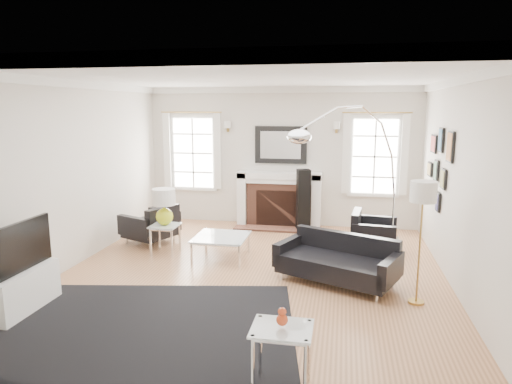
% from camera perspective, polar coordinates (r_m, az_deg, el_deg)
% --- Properties ---
extents(floor, '(6.00, 6.00, 0.00)m').
position_cam_1_polar(floor, '(6.75, -0.50, -10.23)').
color(floor, '#95603E').
rests_on(floor, ground).
extents(back_wall, '(5.50, 0.04, 2.80)m').
position_cam_1_polar(back_wall, '(9.33, 3.13, 4.39)').
color(back_wall, beige).
rests_on(back_wall, floor).
extents(front_wall, '(5.50, 0.04, 2.80)m').
position_cam_1_polar(front_wall, '(3.57, -10.14, -5.78)').
color(front_wall, beige).
rests_on(front_wall, floor).
extents(left_wall, '(0.04, 6.00, 2.80)m').
position_cam_1_polar(left_wall, '(7.44, -21.79, 2.10)').
color(left_wall, beige).
rests_on(left_wall, floor).
extents(right_wall, '(0.04, 6.00, 2.80)m').
position_cam_1_polar(right_wall, '(6.45, 24.20, 0.74)').
color(right_wall, beige).
rests_on(right_wall, floor).
extents(ceiling, '(5.50, 6.00, 0.02)m').
position_cam_1_polar(ceiling, '(6.33, -0.54, 14.21)').
color(ceiling, white).
rests_on(ceiling, back_wall).
extents(crown_molding, '(5.50, 6.00, 0.12)m').
position_cam_1_polar(crown_molding, '(6.33, -0.54, 13.67)').
color(crown_molding, white).
rests_on(crown_molding, back_wall).
extents(fireplace, '(1.70, 0.69, 1.11)m').
position_cam_1_polar(fireplace, '(9.25, 2.90, -1.03)').
color(fireplace, white).
rests_on(fireplace, floor).
extents(mantel_mirror, '(1.05, 0.07, 0.75)m').
position_cam_1_polar(mantel_mirror, '(9.26, 3.11, 5.90)').
color(mantel_mirror, black).
rests_on(mantel_mirror, back_wall).
extents(window_left, '(1.24, 0.15, 1.62)m').
position_cam_1_polar(window_left, '(9.69, -7.85, 4.89)').
color(window_left, white).
rests_on(window_left, back_wall).
extents(window_right, '(1.24, 0.15, 1.62)m').
position_cam_1_polar(window_right, '(9.20, 14.61, 4.35)').
color(window_right, white).
rests_on(window_right, back_wall).
extents(gallery_wall, '(0.04, 1.73, 1.29)m').
position_cam_1_polar(gallery_wall, '(7.68, 21.87, 3.34)').
color(gallery_wall, black).
rests_on(gallery_wall, right_wall).
extents(tv_unit, '(0.35, 1.00, 1.09)m').
position_cam_1_polar(tv_unit, '(6.17, -27.24, -10.24)').
color(tv_unit, white).
rests_on(tv_unit, floor).
extents(area_rug, '(3.79, 3.34, 0.01)m').
position_cam_1_polar(area_rug, '(5.22, -14.79, -17.07)').
color(area_rug, black).
rests_on(area_rug, floor).
extents(sofa, '(1.79, 1.32, 0.53)m').
position_cam_1_polar(sofa, '(6.48, 10.23, -8.58)').
color(sofa, black).
rests_on(sofa, floor).
extents(armchair_left, '(1.01, 1.06, 0.57)m').
position_cam_1_polar(armchair_left, '(8.36, -12.84, -4.13)').
color(armchair_left, black).
rests_on(armchair_left, floor).
extents(armchair_right, '(0.81, 0.88, 0.54)m').
position_cam_1_polar(armchair_right, '(8.03, 14.23, -4.91)').
color(armchair_right, black).
rests_on(armchair_right, floor).
extents(coffee_table, '(0.83, 0.83, 0.37)m').
position_cam_1_polar(coffee_table, '(7.35, -4.37, -5.75)').
color(coffee_table, silver).
rests_on(coffee_table, floor).
extents(side_table_left, '(0.44, 0.44, 0.49)m').
position_cam_1_polar(side_table_left, '(7.70, -11.30, -4.80)').
color(side_table_left, silver).
rests_on(side_table_left, floor).
extents(nesting_table, '(0.52, 0.43, 0.57)m').
position_cam_1_polar(nesting_table, '(4.06, 3.25, -18.05)').
color(nesting_table, silver).
rests_on(nesting_table, floor).
extents(gourd_lamp, '(0.38, 0.38, 0.61)m').
position_cam_1_polar(gourd_lamp, '(7.59, -11.42, -1.51)').
color(gourd_lamp, '#C4D21A').
rests_on(gourd_lamp, side_table_left).
extents(orange_vase, '(0.10, 0.10, 0.16)m').
position_cam_1_polar(orange_vase, '(3.97, 3.28, -15.41)').
color(orange_vase, '#BF3C18').
rests_on(orange_vase, nesting_table).
extents(arc_floor_lamp, '(1.78, 1.64, 2.51)m').
position_cam_1_polar(arc_floor_lamp, '(7.13, 11.69, 1.97)').
color(arc_floor_lamp, silver).
rests_on(arc_floor_lamp, floor).
extents(stick_floor_lamp, '(0.31, 0.31, 1.53)m').
position_cam_1_polar(stick_floor_lamp, '(5.78, 20.15, -0.73)').
color(stick_floor_lamp, '#A9823A').
rests_on(stick_floor_lamp, floor).
extents(speaker_tower, '(0.30, 0.30, 1.22)m').
position_cam_1_polar(speaker_tower, '(8.94, 5.92, -1.05)').
color(speaker_tower, black).
rests_on(speaker_tower, floor).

